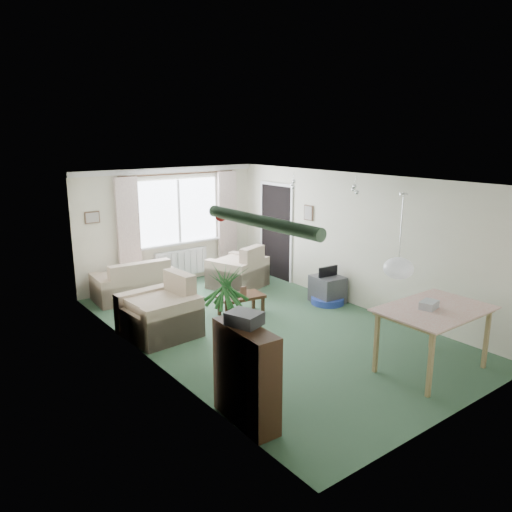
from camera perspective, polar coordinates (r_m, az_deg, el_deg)
ground at (r=8.15m, az=1.29°, el=-8.28°), size 6.50×6.50×0.00m
window at (r=10.49m, az=-8.87°, el=5.09°), size 1.80×0.03×1.30m
curtain_rod at (r=10.33m, az=-8.82°, el=9.26°), size 2.60×0.03×0.03m
curtain_left at (r=9.95m, az=-14.38°, el=3.00°), size 0.45×0.08×2.00m
curtain_right at (r=11.02m, az=-3.31°, el=4.45°), size 0.45×0.08×2.00m
radiator at (r=10.67m, az=-8.55°, el=-0.78°), size 1.20×0.10×0.55m
doorway at (r=10.71m, az=2.32°, el=2.71°), size 0.03×0.95×2.00m
pendant_lamp at (r=6.29m, az=15.97°, el=-1.36°), size 0.36×0.36×0.36m
tinsel_garland at (r=4.62m, az=0.51°, el=3.97°), size 1.60×1.60×0.12m
bauble_cluster_a at (r=9.11m, az=4.28°, el=8.47°), size 0.20×0.20×0.20m
bauble_cluster_b at (r=8.48m, az=11.24°, el=7.84°), size 0.20×0.20×0.20m
wall_picture_back at (r=9.77m, az=-18.22°, el=4.21°), size 0.28×0.03×0.22m
wall_picture_right at (r=9.87m, az=6.04°, el=4.93°), size 0.03×0.24×0.30m
sofa at (r=9.78m, az=-13.68°, el=-2.52°), size 1.56×0.90×0.76m
armchair_corner at (r=10.17m, az=-2.14°, el=-1.13°), size 1.23×1.19×0.88m
armchair_left at (r=7.89m, az=-11.07°, el=-5.66°), size 1.07×1.13×0.94m
coffee_table at (r=8.69m, az=-1.71°, el=-5.61°), size 0.83×0.53×0.35m
photo_frame at (r=8.59m, az=-1.47°, el=-4.03°), size 0.12×0.03×0.16m
bookshelf at (r=5.50m, az=-1.15°, el=-13.49°), size 0.34×0.91×1.10m
hifi_box at (r=5.32m, az=-1.34°, el=-7.15°), size 0.38×0.42×0.14m
houseplant at (r=6.59m, az=-3.33°, el=-7.08°), size 0.62×0.62×1.44m
dining_table at (r=7.05m, az=19.46°, el=-9.04°), size 1.36×0.91×0.85m
gift_box at (r=6.84m, az=19.15°, el=-5.37°), size 0.28×0.23×0.12m
tv_cube at (r=9.38m, az=8.17°, el=-3.78°), size 0.54×0.59×0.50m
pet_bed at (r=9.36m, az=8.18°, el=-5.03°), size 0.70×0.70×0.12m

